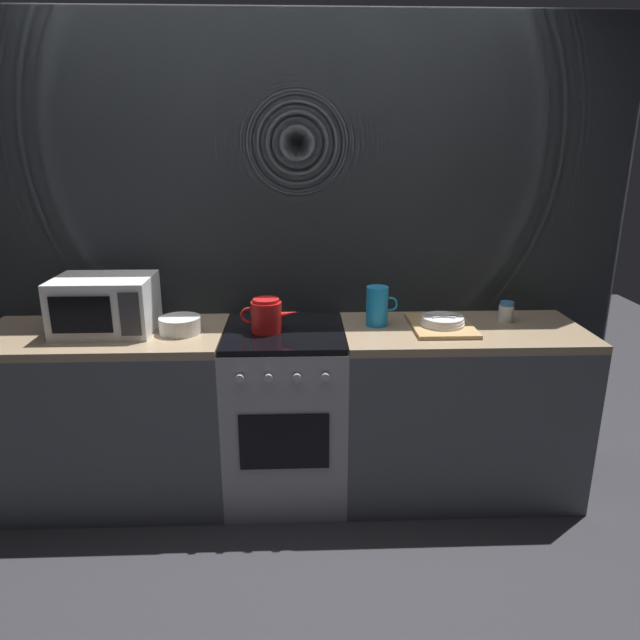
% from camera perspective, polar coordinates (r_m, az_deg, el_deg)
% --- Properties ---
extents(ground_plane, '(8.00, 8.00, 0.00)m').
position_cam_1_polar(ground_plane, '(3.23, -3.30, -16.34)').
color(ground_plane, '#2D2D33').
extents(back_wall, '(3.60, 0.05, 2.40)m').
position_cam_1_polar(back_wall, '(3.08, -3.58, 6.20)').
color(back_wall, gray).
rests_on(back_wall, ground_plane).
extents(counter_left, '(1.20, 0.60, 0.90)m').
position_cam_1_polar(counter_left, '(3.16, -20.18, -8.91)').
color(counter_left, '#515459').
rests_on(counter_left, ground_plane).
extents(stove_unit, '(0.60, 0.63, 0.90)m').
position_cam_1_polar(stove_unit, '(3.01, -3.45, -9.19)').
color(stove_unit, '#9E9EA3').
rests_on(stove_unit, ground_plane).
extents(counter_right, '(1.20, 0.60, 0.90)m').
position_cam_1_polar(counter_right, '(3.12, 13.52, -8.66)').
color(counter_right, '#515459').
rests_on(counter_right, ground_plane).
extents(microwave, '(0.46, 0.35, 0.27)m').
position_cam_1_polar(microwave, '(2.97, -20.57, 1.44)').
color(microwave, white).
rests_on(microwave, counter_left).
extents(kettle, '(0.28, 0.15, 0.17)m').
position_cam_1_polar(kettle, '(2.80, -5.32, 0.44)').
color(kettle, red).
rests_on(kettle, stove_unit).
extents(mixing_bowl, '(0.20, 0.20, 0.08)m').
position_cam_1_polar(mixing_bowl, '(2.86, -13.72, -0.49)').
color(mixing_bowl, silver).
rests_on(mixing_bowl, counter_left).
extents(pitcher, '(0.16, 0.11, 0.20)m').
position_cam_1_polar(pitcher, '(2.90, 5.73, 1.39)').
color(pitcher, '#198CD8').
rests_on(pitcher, counter_right).
extents(dish_pile, '(0.30, 0.40, 0.07)m').
position_cam_1_polar(dish_pile, '(2.92, 11.99, -0.33)').
color(dish_pile, tan).
rests_on(dish_pile, counter_right).
extents(spice_jar, '(0.08, 0.08, 0.10)m').
position_cam_1_polar(spice_jar, '(3.11, 18.02, 0.79)').
color(spice_jar, silver).
rests_on(spice_jar, counter_right).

